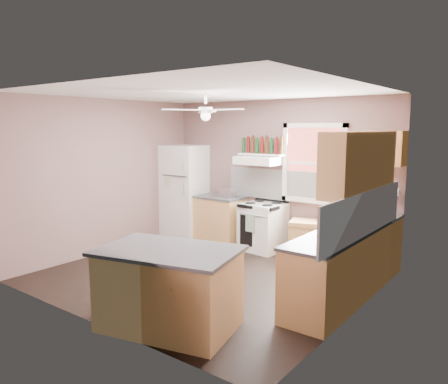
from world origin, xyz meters
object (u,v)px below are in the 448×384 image
Objects in this scene: cart at (310,241)px; island at (169,290)px; toaster at (228,193)px; stove at (263,227)px; refrigerator at (185,191)px.

island is (-0.13, -3.22, 0.10)m from cart.
toaster is 1.84m from cart.
island is at bearing -57.52° from toaster.
toaster reaches higher than cart.
cart is (0.95, -0.03, -0.10)m from stove.
cart is (1.72, 0.02, -0.66)m from toaster.
island is (0.82, -3.25, 0.00)m from stove.
island is at bearing -55.04° from refrigerator.
stove and island have the same top height.
refrigerator is at bearing 161.84° from cart.
refrigerator is 2.85m from cart.
refrigerator is 1.90m from stove.
refrigerator reaches higher than island.
toaster is 3.62m from island.
toaster is 0.20× the size of island.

